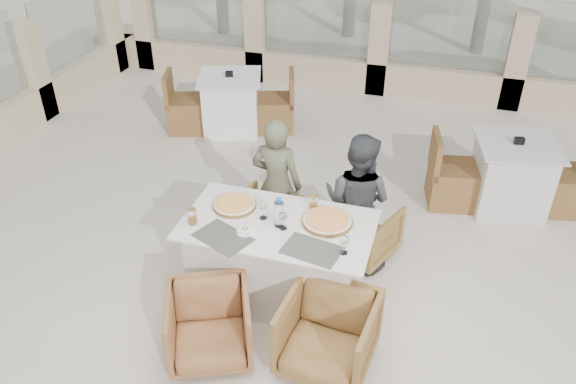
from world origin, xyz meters
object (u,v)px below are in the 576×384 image
(beer_glass_left, at_px, (192,216))
(diner_left, at_px, (277,185))
(wine_glass_corner, at_px, (344,244))
(diner_right, at_px, (357,202))
(armchair_near_right, at_px, (328,334))
(armchair_far_left, at_px, (265,221))
(dining_table, at_px, (278,260))
(bg_table_a, at_px, (231,103))
(bg_table_b, at_px, (511,175))
(olive_dish, at_px, (245,230))
(pizza_right, at_px, (327,220))
(water_bottle, at_px, (279,212))
(wine_glass_centre, at_px, (263,209))
(armchair_far_right, at_px, (363,230))
(armchair_near_left, at_px, (209,325))
(beer_glass_right, at_px, (313,203))
(pizza_left, at_px, (235,204))
(wine_glass_near, at_px, (283,219))

(beer_glass_left, height_order, diner_left, diner_left)
(wine_glass_corner, bearing_deg, diner_right, 93.49)
(armchair_near_right, bearing_deg, armchair_far_left, 131.76)
(dining_table, xyz_separation_m, bg_table_a, (-1.61, 2.98, 0.00))
(bg_table_b, bearing_deg, olive_dish, -144.89)
(pizza_right, distance_m, diner_left, 0.86)
(water_bottle, bearing_deg, armchair_near_right, -47.46)
(wine_glass_corner, relative_size, armchair_far_left, 0.31)
(pizza_right, relative_size, water_bottle, 1.57)
(dining_table, distance_m, wine_glass_centre, 0.50)
(armchair_far_right, relative_size, diner_right, 0.44)
(armchair_near_left, relative_size, armchair_near_right, 0.94)
(beer_glass_right, height_order, armchair_near_right, beer_glass_right)
(armchair_far_left, height_order, armchair_near_left, armchair_near_left)
(armchair_near_right, bearing_deg, bg_table_b, 69.04)
(armchair_far_right, height_order, diner_left, diner_left)
(pizza_left, xyz_separation_m, diner_left, (0.20, 0.58, -0.11))
(wine_glass_centre, bearing_deg, wine_glass_corner, -19.37)
(pizza_right, distance_m, water_bottle, 0.42)
(dining_table, xyz_separation_m, armchair_far_right, (0.61, 0.78, -0.11))
(olive_dish, xyz_separation_m, armchair_far_right, (0.83, 0.96, -0.52))
(wine_glass_corner, bearing_deg, pizza_left, 161.34)
(diner_right, height_order, bg_table_b, diner_right)
(wine_glass_centre, height_order, wine_glass_near, same)
(beer_glass_left, bearing_deg, diner_right, 34.56)
(wine_glass_corner, xyz_separation_m, bg_table_b, (1.38, 2.29, -0.48))
(pizza_left, bearing_deg, bg_table_a, 112.50)
(water_bottle, height_order, armchair_near_right, water_bottle)
(diner_left, bearing_deg, pizza_left, 74.19)
(diner_right, distance_m, bg_table_b, 2.04)
(bg_table_b, bearing_deg, armchair_far_right, -147.31)
(wine_glass_corner, bearing_deg, pizza_right, 121.29)
(olive_dish, relative_size, diner_right, 0.08)
(dining_table, xyz_separation_m, armchair_far_left, (-0.35, 0.67, -0.12))
(dining_table, relative_size, beer_glass_left, 11.23)
(beer_glass_left, distance_m, olive_dish, 0.46)
(armchair_far_left, distance_m, armchair_near_left, 1.48)
(armchair_near_left, bearing_deg, wine_glass_near, 39.92)
(beer_glass_right, distance_m, armchair_near_right, 1.14)
(wine_glass_near, height_order, armchair_near_left, wine_glass_near)
(wine_glass_centre, height_order, armchair_near_left, wine_glass_centre)
(water_bottle, bearing_deg, beer_glass_right, 56.00)
(armchair_far_left, distance_m, bg_table_a, 2.64)
(wine_glass_centre, height_order, armchair_far_left, wine_glass_centre)
(wine_glass_centre, distance_m, armchair_far_right, 1.21)
(beer_glass_left, bearing_deg, armchair_far_left, 69.01)
(armchair_near_left, bearing_deg, pizza_left, 73.61)
(beer_glass_left, height_order, beer_glass_right, beer_glass_left)
(wine_glass_corner, bearing_deg, wine_glass_near, 162.76)
(olive_dish, distance_m, armchair_far_right, 1.37)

